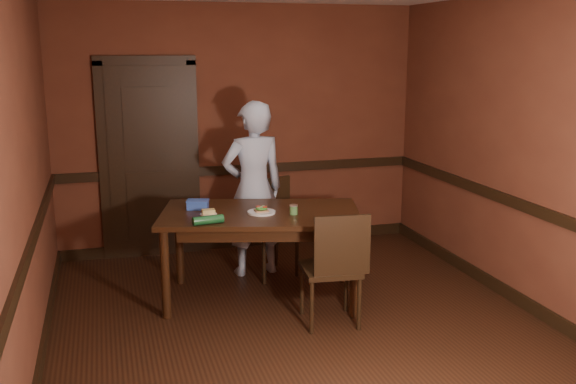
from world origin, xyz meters
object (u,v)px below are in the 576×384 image
chair_far (270,229)px  cheese_saucer (208,213)px  sandwich_plate (261,211)px  sauce_jar (294,210)px  chair_near (330,267)px  food_tub (198,204)px  dining_table (261,256)px  person (253,189)px

chair_far → cheese_saucer: size_ratio=6.48×
cheese_saucer → sandwich_plate: bearing=-10.1°
sauce_jar → cheese_saucer: 0.74m
chair_near → food_tub: chair_near is taller
dining_table → cheese_saucer: 0.63m
dining_table → food_tub: size_ratio=7.75×
chair_far → chair_near: chair_near is taller
dining_table → person: 0.83m
person → sauce_jar: (0.16, -0.86, -0.01)m
person → sauce_jar: size_ratio=20.15×
sauce_jar → cheese_saucer: (-0.71, 0.20, -0.03)m
sandwich_plate → cheese_saucer: sandwich_plate is taller
chair_far → cheese_saucer: 0.97m
chair_near → sandwich_plate: size_ratio=3.92×
person → cheese_saucer: size_ratio=11.85×
person → food_tub: 0.75m
chair_far → food_tub: chair_far is taller
dining_table → chair_far: chair_far is taller
chair_near → sandwich_plate: 0.82m
person → food_tub: (-0.61, -0.44, -0.01)m
chair_near → sauce_jar: bearing=-64.5°
sandwich_plate → food_tub: (-0.51, 0.30, 0.02)m
person → cheese_saucer: 0.86m
chair_near → person: 1.43m
dining_table → sandwich_plate: 0.43m
dining_table → chair_near: (0.42, -0.65, 0.07)m
chair_far → sauce_jar: 0.85m
sauce_jar → food_tub: size_ratio=0.38×
dining_table → chair_far: (0.24, 0.59, 0.07)m
chair_far → food_tub: bearing=-173.5°
chair_near → cheese_saucer: size_ratio=6.59×
sandwich_plate → food_tub: 0.60m
dining_table → sauce_jar: sauce_jar is taller
chair_far → sandwich_plate: bearing=-128.5°
dining_table → chair_near: chair_near is taller
chair_far → sandwich_plate: (-0.24, -0.64, 0.36)m
cheese_saucer → sauce_jar: bearing=-15.7°
dining_table → chair_near: size_ratio=1.80×
dining_table → person: size_ratio=1.00×
chair_near → dining_table: bearing=-51.0°
chair_near → sandwich_plate: bearing=-48.4°
cheese_saucer → food_tub: size_ratio=0.65×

